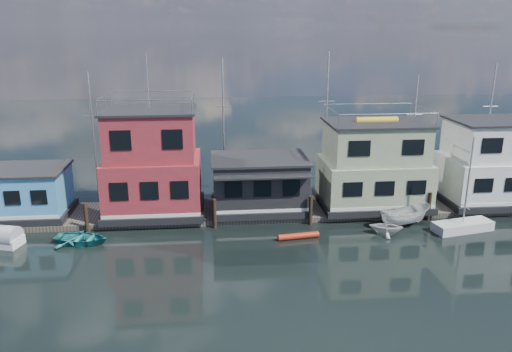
{
  "coord_description": "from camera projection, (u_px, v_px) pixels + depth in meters",
  "views": [
    {
      "loc": [
        -4.15,
        -24.48,
        13.93
      ],
      "look_at": [
        -0.74,
        12.0,
        3.0
      ],
      "focal_mm": 35.0,
      "sensor_mm": 36.0,
      "label": 1
    }
  ],
  "objects": [
    {
      "name": "ground",
      "position": [
        289.0,
        289.0,
        27.71
      ],
      "size": [
        160.0,
        160.0,
        0.0
      ],
      "primitive_type": "plane",
      "color": "black",
      "rests_on": "ground"
    },
    {
      "name": "motorboat",
      "position": [
        405.0,
        216.0,
        36.21
      ],
      "size": [
        4.3,
        2.41,
        1.57
      ],
      "primitive_type": "imported",
      "rotation": [
        0.0,
        0.0,
        1.8
      ],
      "color": "silver",
      "rests_on": "ground"
    },
    {
      "name": "houseboat_blue",
      "position": [
        24.0,
        192.0,
        36.92
      ],
      "size": [
        6.4,
        4.9,
        3.66
      ],
      "color": "black",
      "rests_on": "dock"
    },
    {
      "name": "dinghy_teal",
      "position": [
        81.0,
        238.0,
        33.41
      ],
      "size": [
        4.04,
        3.23,
        0.75
      ],
      "primitive_type": "imported",
      "rotation": [
        0.0,
        0.0,
        1.38
      ],
      "color": "teal",
      "rests_on": "ground"
    },
    {
      "name": "houseboat_white",
      "position": [
        496.0,
        163.0,
        39.8
      ],
      "size": [
        8.4,
        5.9,
        6.66
      ],
      "color": "black",
      "rests_on": "dock"
    },
    {
      "name": "dock",
      "position": [
        265.0,
        210.0,
        39.1
      ],
      "size": [
        48.0,
        5.0,
        0.4
      ],
      "primitive_type": "cube",
      "color": "#595147",
      "rests_on": "ground"
    },
    {
      "name": "houseboat_dark",
      "position": [
        259.0,
        183.0,
        38.41
      ],
      "size": [
        7.4,
        6.1,
        4.06
      ],
      "color": "black",
      "rests_on": "dock"
    },
    {
      "name": "red_kayak",
      "position": [
        298.0,
        236.0,
        34.18
      ],
      "size": [
        2.92,
        0.82,
        0.42
      ],
      "primitive_type": "cylinder",
      "rotation": [
        0.0,
        1.57,
        0.14
      ],
      "color": "#AF2712",
      "rests_on": "ground"
    },
    {
      "name": "dinghy_white",
      "position": [
        386.0,
        226.0,
        34.88
      ],
      "size": [
        2.79,
        2.59,
        1.21
      ],
      "primitive_type": "imported",
      "rotation": [
        0.0,
        0.0,
        1.27
      ],
      "color": "silver",
      "rests_on": "ground"
    },
    {
      "name": "houseboat_red",
      "position": [
        153.0,
        165.0,
        37.23
      ],
      "size": [
        7.4,
        5.9,
        11.86
      ],
      "color": "black",
      "rests_on": "dock"
    },
    {
      "name": "day_sailer",
      "position": [
        463.0,
        225.0,
        35.52
      ],
      "size": [
        4.53,
        2.29,
        6.83
      ],
      "rotation": [
        0.0,
        0.0,
        0.2
      ],
      "color": "silver",
      "rests_on": "ground"
    },
    {
      "name": "houseboat_green",
      "position": [
        374.0,
        166.0,
        38.9
      ],
      "size": [
        8.4,
        5.9,
        7.03
      ],
      "color": "black",
      "rests_on": "dock"
    },
    {
      "name": "background_masts",
      "position": [
        312.0,
        127.0,
        43.72
      ],
      "size": [
        36.4,
        0.16,
        12.0
      ],
      "color": "silver",
      "rests_on": "ground"
    },
    {
      "name": "pilings",
      "position": [
        265.0,
        212.0,
        36.14
      ],
      "size": [
        42.28,
        0.28,
        2.2
      ],
      "color": "#2D2116",
      "rests_on": "ground"
    }
  ]
}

